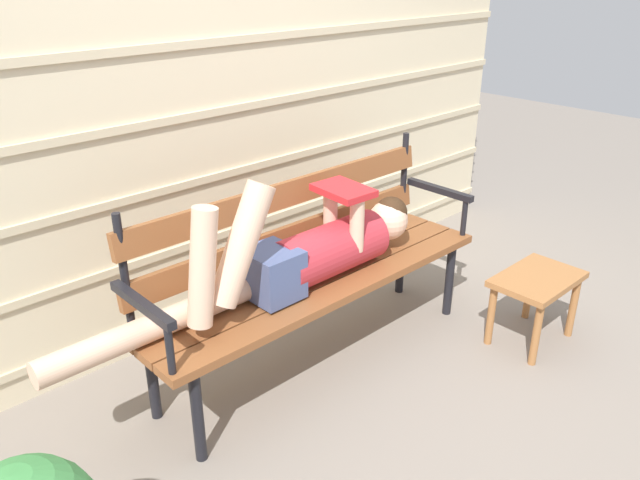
# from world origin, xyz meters

# --- Properties ---
(ground_plane) EXTENTS (12.00, 12.00, 0.00)m
(ground_plane) POSITION_xyz_m (0.00, 0.00, 0.00)
(ground_plane) COLOR gray
(house_siding) EXTENTS (4.25, 0.08, 2.45)m
(house_siding) POSITION_xyz_m (0.00, 0.74, 1.23)
(house_siding) COLOR beige
(house_siding) RESTS_ON ground
(park_bench) EXTENTS (1.74, 0.43, 0.90)m
(park_bench) POSITION_xyz_m (-0.00, 0.15, 0.48)
(park_bench) COLOR brown
(park_bench) RESTS_ON ground
(reclining_person) EXTENTS (1.77, 0.26, 0.56)m
(reclining_person) POSITION_xyz_m (-0.10, 0.08, 0.58)
(reclining_person) COLOR #B72D38
(footstool) EXTENTS (0.44, 0.30, 0.35)m
(footstool) POSITION_xyz_m (0.86, -0.51, 0.28)
(footstool) COLOR #9E6638
(footstool) RESTS_ON ground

